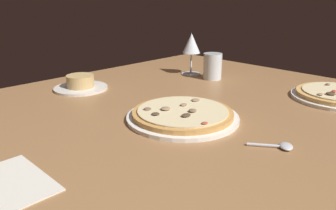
{
  "coord_description": "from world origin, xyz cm",
  "views": [
    {
      "loc": [
        -59.12,
        -64.78,
        35.87
      ],
      "look_at": [
        0.83,
        -4.6,
        7.0
      ],
      "focal_mm": 35.86,
      "sensor_mm": 36.0,
      "label": 1
    }
  ],
  "objects_px": {
    "ramekin_on_saucer": "(81,84)",
    "paper_menu": "(6,184)",
    "pizza_main": "(183,115)",
    "water_glass": "(212,68)",
    "spoon": "(281,146)",
    "wine_glass_far": "(191,45)"
  },
  "relations": [
    {
      "from": "ramekin_on_saucer",
      "to": "spoon",
      "type": "relative_size",
      "value": 1.97
    },
    {
      "from": "wine_glass_far",
      "to": "spoon",
      "type": "distance_m",
      "value": 0.7
    },
    {
      "from": "water_glass",
      "to": "spoon",
      "type": "bearing_deg",
      "value": -128.0
    },
    {
      "from": "paper_menu",
      "to": "ramekin_on_saucer",
      "type": "bearing_deg",
      "value": 46.35
    },
    {
      "from": "pizza_main",
      "to": "ramekin_on_saucer",
      "type": "height_order",
      "value": "ramekin_on_saucer"
    },
    {
      "from": "pizza_main",
      "to": "water_glass",
      "type": "distance_m",
      "value": 0.45
    },
    {
      "from": "paper_menu",
      "to": "spoon",
      "type": "relative_size",
      "value": 1.92
    },
    {
      "from": "water_glass",
      "to": "spoon",
      "type": "relative_size",
      "value": 1.06
    },
    {
      "from": "ramekin_on_saucer",
      "to": "water_glass",
      "type": "distance_m",
      "value": 0.49
    },
    {
      "from": "pizza_main",
      "to": "spoon",
      "type": "distance_m",
      "value": 0.27
    },
    {
      "from": "pizza_main",
      "to": "paper_menu",
      "type": "bearing_deg",
      "value": 179.89
    },
    {
      "from": "water_glass",
      "to": "paper_menu",
      "type": "distance_m",
      "value": 0.87
    },
    {
      "from": "paper_menu",
      "to": "wine_glass_far",
      "type": "bearing_deg",
      "value": 20.17
    },
    {
      "from": "pizza_main",
      "to": "paper_menu",
      "type": "distance_m",
      "value": 0.45
    },
    {
      "from": "ramekin_on_saucer",
      "to": "paper_menu",
      "type": "bearing_deg",
      "value": -133.12
    },
    {
      "from": "pizza_main",
      "to": "wine_glass_far",
      "type": "relative_size",
      "value": 1.8
    },
    {
      "from": "wine_glass_far",
      "to": "spoon",
      "type": "height_order",
      "value": "wine_glass_far"
    },
    {
      "from": "water_glass",
      "to": "paper_menu",
      "type": "bearing_deg",
      "value": -165.98
    },
    {
      "from": "wine_glass_far",
      "to": "water_glass",
      "type": "xyz_separation_m",
      "value": [
        0.0,
        -0.11,
        -0.07
      ]
    },
    {
      "from": "wine_glass_far",
      "to": "paper_menu",
      "type": "height_order",
      "value": "wine_glass_far"
    },
    {
      "from": "pizza_main",
      "to": "water_glass",
      "type": "height_order",
      "value": "water_glass"
    },
    {
      "from": "spoon",
      "to": "wine_glass_far",
      "type": "bearing_deg",
      "value": 57.54
    }
  ]
}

